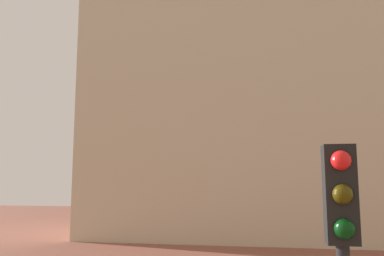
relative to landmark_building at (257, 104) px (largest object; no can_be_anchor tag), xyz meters
The scene contains 1 object.
landmark_building is the anchor object (origin of this frame).
Camera 1 is at (1.98, 0.50, 4.23)m, focal length 37.67 mm.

